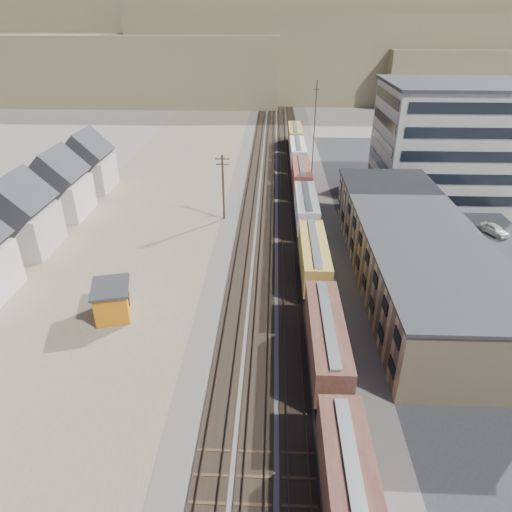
{
  "coord_description": "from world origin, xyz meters",
  "views": [
    {
      "loc": [
        -1.09,
        -22.21,
        27.87
      ],
      "look_at": [
        -2.94,
        24.48,
        3.0
      ],
      "focal_mm": 32.0,
      "sensor_mm": 36.0,
      "label": 1
    }
  ],
  "objects_px": {
    "freight_train": "(310,229)",
    "parked_car_blue": "(423,218)",
    "maintenance_shed": "(112,300)",
    "utility_pole_north": "(223,186)"
  },
  "relations": [
    {
      "from": "freight_train",
      "to": "parked_car_blue",
      "type": "xyz_separation_m",
      "value": [
        17.66,
        8.93,
        -1.94
      ]
    },
    {
      "from": "utility_pole_north",
      "to": "maintenance_shed",
      "type": "distance_m",
      "value": 27.31
    },
    {
      "from": "utility_pole_north",
      "to": "freight_train",
      "type": "bearing_deg",
      "value": -37.32
    },
    {
      "from": "maintenance_shed",
      "to": "freight_train",
      "type": "bearing_deg",
      "value": 37.29
    },
    {
      "from": "utility_pole_north",
      "to": "maintenance_shed",
      "type": "height_order",
      "value": "utility_pole_north"
    },
    {
      "from": "freight_train",
      "to": "parked_car_blue",
      "type": "distance_m",
      "value": 19.88
    },
    {
      "from": "maintenance_shed",
      "to": "parked_car_blue",
      "type": "height_order",
      "value": "maintenance_shed"
    },
    {
      "from": "maintenance_shed",
      "to": "parked_car_blue",
      "type": "distance_m",
      "value": 46.33
    },
    {
      "from": "maintenance_shed",
      "to": "parked_car_blue",
      "type": "bearing_deg",
      "value": 32.84
    },
    {
      "from": "freight_train",
      "to": "maintenance_shed",
      "type": "height_order",
      "value": "freight_train"
    }
  ]
}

